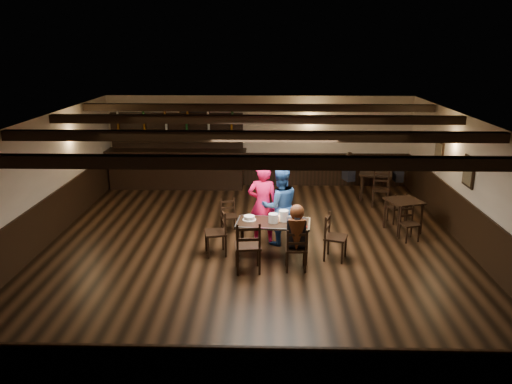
{
  "coord_description": "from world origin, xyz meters",
  "views": [
    {
      "loc": [
        0.28,
        -9.69,
        4.19
      ],
      "look_at": [
        0.03,
        0.2,
        1.21
      ],
      "focal_mm": 35.0,
      "sensor_mm": 36.0,
      "label": 1
    }
  ],
  "objects_px": {
    "dining_table": "(273,226)",
    "woman_pink": "(263,204)",
    "man_blue": "(280,206)",
    "cake": "(249,218)",
    "chair_near_left": "(248,243)",
    "chair_near_right": "(296,247)",
    "bar_counter": "(177,163)"
  },
  "relations": [
    {
      "from": "dining_table",
      "to": "woman_pink",
      "type": "height_order",
      "value": "woman_pink"
    },
    {
      "from": "man_blue",
      "to": "cake",
      "type": "bearing_deg",
      "value": 29.97
    },
    {
      "from": "chair_near_left",
      "to": "chair_near_right",
      "type": "xyz_separation_m",
      "value": [
        0.9,
        0.1,
        -0.1
      ]
    },
    {
      "from": "woman_pink",
      "to": "man_blue",
      "type": "bearing_deg",
      "value": 176.28
    },
    {
      "from": "woman_pink",
      "to": "cake",
      "type": "relative_size",
      "value": 6.34
    },
    {
      "from": "chair_near_left",
      "to": "dining_table",
      "type": "bearing_deg",
      "value": 57.72
    },
    {
      "from": "dining_table",
      "to": "man_blue",
      "type": "distance_m",
      "value": 0.75
    },
    {
      "from": "man_blue",
      "to": "cake",
      "type": "relative_size",
      "value": 6.15
    },
    {
      "from": "chair_near_left",
      "to": "chair_near_right",
      "type": "relative_size",
      "value": 1.19
    },
    {
      "from": "chair_near_right",
      "to": "man_blue",
      "type": "distance_m",
      "value": 1.43
    },
    {
      "from": "chair_near_left",
      "to": "bar_counter",
      "type": "bearing_deg",
      "value": 112.04
    },
    {
      "from": "chair_near_left",
      "to": "man_blue",
      "type": "relative_size",
      "value": 0.6
    },
    {
      "from": "chair_near_right",
      "to": "woman_pink",
      "type": "distance_m",
      "value": 1.58
    },
    {
      "from": "man_blue",
      "to": "cake",
      "type": "height_order",
      "value": "man_blue"
    },
    {
      "from": "chair_near_right",
      "to": "bar_counter",
      "type": "xyz_separation_m",
      "value": [
        -3.26,
        5.71,
        0.22
      ]
    },
    {
      "from": "cake",
      "to": "bar_counter",
      "type": "height_order",
      "value": "bar_counter"
    },
    {
      "from": "dining_table",
      "to": "cake",
      "type": "height_order",
      "value": "cake"
    },
    {
      "from": "woman_pink",
      "to": "man_blue",
      "type": "relative_size",
      "value": 1.03
    },
    {
      "from": "chair_near_right",
      "to": "bar_counter",
      "type": "relative_size",
      "value": 0.21
    },
    {
      "from": "chair_near_right",
      "to": "woman_pink",
      "type": "bearing_deg",
      "value": 115.08
    },
    {
      "from": "chair_near_right",
      "to": "man_blue",
      "type": "xyz_separation_m",
      "value": [
        -0.29,
        1.36,
        0.35
      ]
    },
    {
      "from": "chair_near_left",
      "to": "man_blue",
      "type": "bearing_deg",
      "value": 67.03
    },
    {
      "from": "chair_near_right",
      "to": "bar_counter",
      "type": "bearing_deg",
      "value": 119.71
    },
    {
      "from": "woman_pink",
      "to": "bar_counter",
      "type": "relative_size",
      "value": 0.42
    },
    {
      "from": "chair_near_left",
      "to": "bar_counter",
      "type": "height_order",
      "value": "bar_counter"
    },
    {
      "from": "woman_pink",
      "to": "dining_table",
      "type": "bearing_deg",
      "value": 107.51
    },
    {
      "from": "chair_near_left",
      "to": "woman_pink",
      "type": "distance_m",
      "value": 1.54
    },
    {
      "from": "dining_table",
      "to": "chair_near_right",
      "type": "height_order",
      "value": "chair_near_right"
    },
    {
      "from": "man_blue",
      "to": "cake",
      "type": "xyz_separation_m",
      "value": [
        -0.63,
        -0.61,
        -0.06
      ]
    },
    {
      "from": "woman_pink",
      "to": "bar_counter",
      "type": "height_order",
      "value": "bar_counter"
    },
    {
      "from": "woman_pink",
      "to": "man_blue",
      "type": "xyz_separation_m",
      "value": [
        0.37,
        -0.03,
        -0.03
      ]
    },
    {
      "from": "cake",
      "to": "chair_near_left",
      "type": "bearing_deg",
      "value": -89.29
    }
  ]
}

